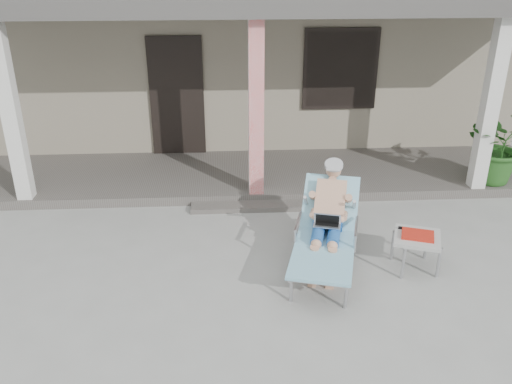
{
  "coord_description": "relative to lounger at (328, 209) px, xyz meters",
  "views": [
    {
      "loc": [
        -0.45,
        -5.51,
        3.65
      ],
      "look_at": [
        -0.09,
        0.6,
        0.85
      ],
      "focal_mm": 38.0,
      "sensor_mm": 36.0,
      "label": 1
    }
  ],
  "objects": [
    {
      "name": "porch_overhang",
      "position": [
        -0.76,
        2.67,
        2.04
      ],
      "size": [
        10.0,
        2.3,
        2.85
      ],
      "color": "silver",
      "rests_on": "porch_deck"
    },
    {
      "name": "porch_deck",
      "position": [
        -0.76,
        2.72,
        -0.67
      ],
      "size": [
        10.0,
        2.0,
        0.15
      ],
      "primitive_type": "cube",
      "color": "#605B56",
      "rests_on": "ground"
    },
    {
      "name": "lounger",
      "position": [
        0.0,
        0.0,
        0.0
      ],
      "size": [
        1.15,
        1.93,
        1.22
      ],
      "rotation": [
        0.0,
        0.0,
        -0.26
      ],
      "color": "#B7B7BC",
      "rests_on": "ground"
    },
    {
      "name": "ground",
      "position": [
        -0.76,
        -0.28,
        -0.75
      ],
      "size": [
        60.0,
        60.0,
        0.0
      ],
      "primitive_type": "plane",
      "color": "#9E9E99",
      "rests_on": "ground"
    },
    {
      "name": "side_table",
      "position": [
        1.07,
        -0.2,
        -0.34
      ],
      "size": [
        0.69,
        0.69,
        0.48
      ],
      "rotation": [
        0.0,
        0.0,
        -0.34
      ],
      "color": "#AEAEA9",
      "rests_on": "ground"
    },
    {
      "name": "porch_step",
      "position": [
        -0.76,
        1.57,
        -0.71
      ],
      "size": [
        2.0,
        0.3,
        0.07
      ],
      "primitive_type": "cube",
      "color": "#605B56",
      "rests_on": "ground"
    },
    {
      "name": "house",
      "position": [
        -0.76,
        6.22,
        0.92
      ],
      "size": [
        10.4,
        5.4,
        3.3
      ],
      "color": "gray",
      "rests_on": "ground"
    },
    {
      "name": "potted_palm",
      "position": [
        3.12,
        2.08,
        0.02
      ],
      "size": [
        1.15,
        1.01,
        1.24
      ],
      "primitive_type": "imported",
      "rotation": [
        0.0,
        0.0,
        -0.04
      ],
      "color": "#26591E",
      "rests_on": "porch_deck"
    }
  ]
}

